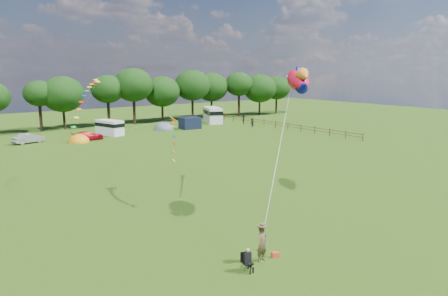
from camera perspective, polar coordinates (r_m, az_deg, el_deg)
ground_plane at (r=29.80m, az=9.35°, el=-9.84°), size 180.00×180.00×0.00m
tree_line at (r=78.66m, az=-17.71°, el=7.08°), size 102.98×10.98×10.27m
fence at (r=75.61m, az=7.53°, el=3.06°), size 0.12×33.12×1.20m
car_b at (r=66.01m, az=-24.18°, el=1.17°), size 4.19×2.52×1.39m
car_c at (r=65.64m, az=-17.36°, el=1.53°), size 4.55×2.31×1.31m
campervan_c at (r=69.91m, az=-14.70°, el=2.67°), size 3.21×5.12×2.33m
campervan_d at (r=82.95m, az=-1.49°, el=4.40°), size 4.56×6.48×2.92m
tent_orange at (r=64.34m, az=-18.40°, el=0.72°), size 3.00×3.28×2.35m
tent_greyblue at (r=74.34m, az=-7.85°, el=2.40°), size 3.39×3.72×2.52m
awning_navy at (r=75.01m, az=-4.48°, el=3.29°), size 3.40×2.86×1.98m
kite_flyer at (r=23.97m, az=5.02°, el=-12.34°), size 0.82×0.63×1.98m
camp_chair at (r=22.95m, az=3.03°, el=-14.06°), size 0.61×0.61×1.25m
kite_bag at (r=24.84m, az=6.70°, el=-13.66°), size 0.47×0.40×0.28m
fish_kite at (r=31.76m, az=9.78°, el=8.70°), size 3.11×4.14×2.24m
streamer_kite_b at (r=39.90m, az=-17.38°, el=6.72°), size 4.25×4.56×3.78m
streamer_kite_c at (r=35.20m, az=-6.62°, el=2.23°), size 3.15×5.08×2.84m
walker_a at (r=77.14m, az=3.64°, el=3.33°), size 0.83×0.60×1.55m
walker_b at (r=81.23m, az=2.55°, el=3.76°), size 1.21×1.10×1.74m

